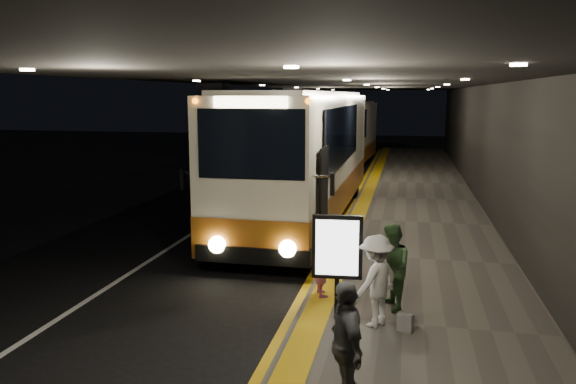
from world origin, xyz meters
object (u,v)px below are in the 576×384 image
(passenger_waiting_grey, at_px, (345,346))
(info_sign, at_px, (337,249))
(bag_polka, at_px, (405,323))
(passenger_boarding, at_px, (322,256))
(stanchion_post, at_px, (330,247))
(passenger_waiting_green, at_px, (392,267))
(passenger_waiting_white, at_px, (376,281))
(coach_main, at_px, (305,161))
(coach_second, at_px, (343,138))

(passenger_waiting_grey, distance_m, info_sign, 3.00)
(passenger_waiting_grey, distance_m, bag_polka, 2.74)
(passenger_boarding, distance_m, stanchion_post, 1.51)
(passenger_waiting_green, xyz_separation_m, passenger_waiting_white, (-0.24, -0.82, -0.00))
(passenger_boarding, xyz_separation_m, passenger_waiting_grey, (0.90, -3.98, 0.05))
(passenger_waiting_grey, height_order, stanchion_post, passenger_waiting_grey)
(coach_main, bearing_deg, passenger_waiting_grey, -76.40)
(coach_second, relative_size, passenger_waiting_green, 7.18)
(coach_main, distance_m, stanchion_post, 6.17)
(passenger_waiting_grey, relative_size, bag_polka, 5.41)
(coach_main, xyz_separation_m, passenger_boarding, (1.68, -7.32, -0.99))
(coach_main, relative_size, passenger_waiting_green, 8.13)
(passenger_boarding, relative_size, passenger_waiting_grey, 0.95)
(coach_main, xyz_separation_m, coach_second, (-0.24, 12.87, -0.22))
(coach_main, bearing_deg, passenger_boarding, -76.33)
(passenger_boarding, xyz_separation_m, bag_polka, (1.63, -1.42, -0.64))
(coach_second, relative_size, info_sign, 6.18)
(coach_second, bearing_deg, coach_main, -85.89)
(passenger_waiting_green, xyz_separation_m, stanchion_post, (-1.41, 1.93, -0.22))
(passenger_waiting_grey, xyz_separation_m, stanchion_post, (-0.95, 5.47, -0.26))
(passenger_waiting_grey, xyz_separation_m, bag_polka, (0.73, 2.55, -0.69))
(passenger_waiting_green, relative_size, passenger_waiting_white, 1.00)
(passenger_waiting_white, distance_m, bag_polka, 0.83)
(coach_main, bearing_deg, coach_second, 91.79)
(coach_second, relative_size, bag_polka, 36.85)
(passenger_waiting_white, bearing_deg, passenger_waiting_grey, 30.55)
(coach_second, bearing_deg, passenger_waiting_green, -77.93)
(coach_main, xyz_separation_m, passenger_waiting_white, (2.80, -8.58, -0.99))
(bag_polka, bearing_deg, info_sign, 162.37)
(passenger_waiting_white, xyz_separation_m, stanchion_post, (-1.17, 2.75, -0.22))
(passenger_waiting_green, bearing_deg, coach_second, 165.73)
(coach_main, xyz_separation_m, passenger_waiting_grey, (2.58, -11.29, -0.95))
(coach_second, distance_m, passenger_boarding, 20.29)
(passenger_waiting_green, height_order, info_sign, info_sign)
(passenger_waiting_white, bearing_deg, coach_second, -136.74)
(passenger_boarding, xyz_separation_m, stanchion_post, (-0.05, 1.49, -0.22))
(passenger_waiting_grey, bearing_deg, stanchion_post, 166.74)
(bag_polka, bearing_deg, coach_main, 110.72)
(stanchion_post, bearing_deg, passenger_boarding, -88.08)
(coach_second, distance_m, passenger_waiting_white, 21.67)
(bag_polka, distance_m, info_sign, 1.67)
(stanchion_post, bearing_deg, bag_polka, -60.10)
(passenger_waiting_green, relative_size, info_sign, 0.86)
(passenger_waiting_white, height_order, stanchion_post, passenger_waiting_white)
(bag_polka, bearing_deg, stanchion_post, 119.90)
(coach_main, xyz_separation_m, stanchion_post, (1.63, -5.83, -1.21))
(passenger_waiting_white, bearing_deg, stanchion_post, -121.80)
(coach_second, bearing_deg, info_sign, -80.65)
(bag_polka, bearing_deg, passenger_waiting_green, 105.40)
(coach_main, distance_m, passenger_waiting_grey, 11.62)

